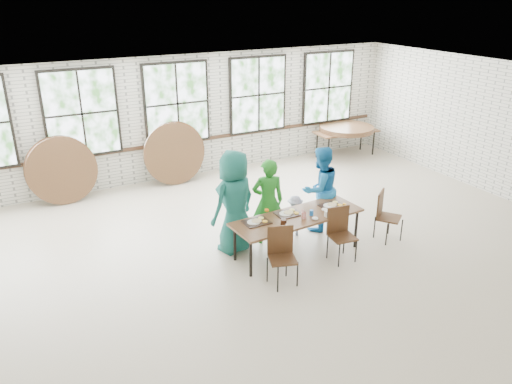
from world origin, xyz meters
TOP-DOWN VIEW (x-y plane):
  - room at (0.00, 4.44)m, footprint 12.00×12.00m
  - dining_table at (0.48, -0.25)m, footprint 2.45×0.96m
  - chair_near_left at (-0.23, -0.90)m, footprint 0.52×0.52m
  - chair_near_right at (1.05, -0.72)m, footprint 0.47×0.45m
  - chair_spare at (2.23, -0.52)m, footprint 0.58×0.58m
  - adult_teal at (-0.43, 0.40)m, footprint 1.06×0.87m
  - adult_green at (0.25, 0.40)m, footprint 0.68×0.54m
  - toddler at (0.84, 0.40)m, footprint 0.59×0.47m
  - adult_blue at (1.40, 0.40)m, footprint 0.89×0.73m
  - storage_table at (4.69, 3.86)m, footprint 1.83×0.84m
  - tabletop_clutter at (0.61, -0.28)m, footprint 1.98×0.65m
  - round_tops_stacked at (4.69, 3.86)m, footprint 1.50×1.50m
  - round_tops_leaning at (-1.52, 4.16)m, footprint 4.14×0.40m

SIDE VIEW (x-z plane):
  - toddler at x=0.84m, z-range 0.00..0.80m
  - chair_near_left at x=-0.23m, z-range 0.08..1.03m
  - chair_near_right at x=1.05m, z-range 0.08..1.03m
  - chair_spare at x=2.23m, z-range 0.08..1.03m
  - storage_table at x=4.69m, z-range 0.32..1.06m
  - dining_table at x=0.48m, z-range 0.32..1.06m
  - round_tops_leaning at x=-1.52m, z-range -0.01..1.48m
  - tabletop_clutter at x=0.61m, z-range 0.71..0.82m
  - round_tops_stacked at x=4.69m, z-range 0.74..0.87m
  - adult_green at x=0.25m, z-range 0.00..1.63m
  - adult_blue at x=1.40m, z-range 0.00..1.69m
  - adult_teal at x=-0.43m, z-range 0.00..1.88m
  - room at x=0.00m, z-range -4.17..7.83m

